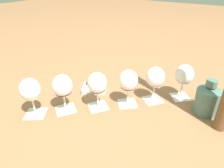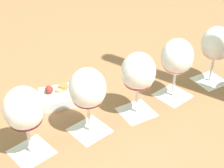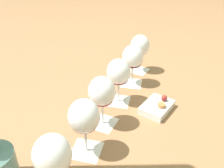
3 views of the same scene
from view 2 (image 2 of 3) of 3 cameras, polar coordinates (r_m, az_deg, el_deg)
The scene contains 12 objects.
ground_plane at distance 0.95m, azimuth -0.09°, elevation -6.34°, with size 8.00×8.00×0.00m, color #936642.
tasting_card_0 at distance 1.16m, azimuth 15.90°, elevation 0.53°, with size 0.13×0.13×0.00m.
tasting_card_1 at distance 1.07m, azimuth 10.03°, elevation -1.87°, with size 0.13×0.13×0.00m.
tasting_card_2 at distance 0.99m, azimuth 4.08°, elevation -4.63°, with size 0.13×0.13×0.00m.
tasting_card_3 at distance 0.93m, azimuth -3.75°, elevation -7.66°, with size 0.13×0.13×0.00m.
tasting_card_4 at distance 0.89m, azimuth -13.25°, elevation -10.92°, with size 0.13×0.13×0.00m.
wine_glass_0 at distance 1.10m, azimuth 16.90°, elevation 6.05°, with size 0.09×0.09×0.19m.
wine_glass_1 at distance 1.00m, azimuth 10.73°, elevation 4.05°, with size 0.09×0.09×0.19m.
wine_glass_2 at distance 0.92m, azimuth 4.39°, elevation 1.62°, with size 0.09×0.09×0.19m.
wine_glass_3 at distance 0.85m, azimuth -4.05°, elevation -1.20°, with size 0.09×0.09×0.19m.
wine_glass_4 at distance 0.81m, azimuth -14.39°, elevation -4.43°, with size 0.09×0.09×0.19m.
snack_dish at distance 1.03m, azimuth -8.23°, elevation -1.96°, with size 0.16×0.15×0.05m.
Camera 2 is at (-0.15, 0.72, 0.61)m, focal length 55.00 mm.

